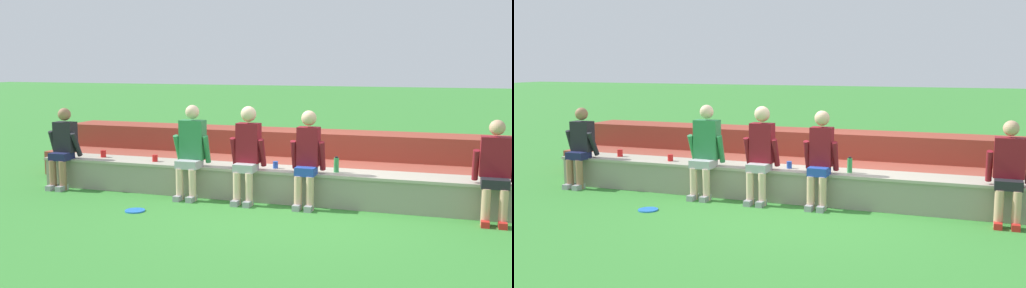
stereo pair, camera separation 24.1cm
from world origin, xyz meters
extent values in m
plane|color=#388433|center=(0.00, 0.00, 0.00)|extent=(80.00, 80.00, 0.00)
cube|color=gray|center=(0.00, 0.29, 0.24)|extent=(8.56, 0.58, 0.47)
cube|color=#ABA28E|center=(0.00, 0.29, 0.46)|extent=(8.60, 0.62, 0.04)
cube|color=#994333|center=(0.00, 1.22, 0.21)|extent=(9.93, 0.78, 0.42)
cube|color=brown|center=(0.00, 2.00, 0.42)|extent=(9.93, 0.78, 0.84)
cylinder|color=#996B4C|center=(-4.01, -0.18, 0.24)|extent=(0.11, 0.11, 0.47)
cylinder|color=#996B4C|center=(-3.83, -0.18, 0.24)|extent=(0.11, 0.11, 0.47)
cube|color=#99999E|center=(-4.01, -0.22, 0.04)|extent=(0.10, 0.22, 0.08)
cube|color=#99999E|center=(-3.83, -0.22, 0.04)|extent=(0.10, 0.22, 0.08)
cube|color=#191E47|center=(-3.92, -0.06, 0.53)|extent=(0.31, 0.29, 0.12)
cube|color=black|center=(-3.92, 0.06, 0.83)|extent=(0.34, 0.20, 0.49)
sphere|color=#996B4C|center=(-3.92, 0.06, 1.19)|extent=(0.20, 0.20, 0.20)
cylinder|color=black|center=(-4.14, 0.04, 0.72)|extent=(0.08, 0.20, 0.42)
cylinder|color=black|center=(-3.70, 0.04, 0.72)|extent=(0.08, 0.25, 0.42)
cylinder|color=beige|center=(-1.77, -0.19, 0.24)|extent=(0.11, 0.11, 0.47)
cylinder|color=beige|center=(-1.56, -0.19, 0.24)|extent=(0.11, 0.11, 0.47)
cube|color=#99999E|center=(-1.77, -0.23, 0.04)|extent=(0.10, 0.22, 0.08)
cube|color=#99999E|center=(-1.56, -0.23, 0.04)|extent=(0.10, 0.22, 0.08)
cube|color=#B2B2B7|center=(-1.66, -0.07, 0.53)|extent=(0.34, 0.30, 0.12)
cube|color=#2D7F47|center=(-1.66, 0.07, 0.88)|extent=(0.38, 0.20, 0.59)
sphere|color=beige|center=(-1.66, 0.07, 1.29)|extent=(0.21, 0.21, 0.21)
cylinder|color=#2D7F47|center=(-1.90, 0.05, 0.74)|extent=(0.08, 0.24, 0.42)
cylinder|color=#2D7F47|center=(-1.43, 0.05, 0.74)|extent=(0.08, 0.18, 0.43)
cylinder|color=beige|center=(-0.86, -0.20, 0.24)|extent=(0.11, 0.11, 0.47)
cylinder|color=beige|center=(-0.68, -0.20, 0.24)|extent=(0.11, 0.11, 0.47)
cube|color=#99999E|center=(-0.86, -0.24, 0.04)|extent=(0.10, 0.22, 0.08)
cube|color=#99999E|center=(-0.68, -0.24, 0.04)|extent=(0.10, 0.22, 0.08)
cube|color=#B2B2B7|center=(-0.77, -0.07, 0.53)|extent=(0.30, 0.31, 0.12)
cube|color=maroon|center=(-0.77, 0.05, 0.87)|extent=(0.33, 0.20, 0.57)
sphere|color=beige|center=(-0.77, 0.05, 1.29)|extent=(0.23, 0.23, 0.23)
cylinder|color=maroon|center=(-0.99, 0.03, 0.74)|extent=(0.08, 0.21, 0.42)
cylinder|color=maroon|center=(-0.55, 0.03, 0.74)|extent=(0.08, 0.21, 0.42)
cylinder|color=#DBAD89|center=(0.04, -0.17, 0.24)|extent=(0.11, 0.11, 0.47)
cylinder|color=#DBAD89|center=(0.20, -0.17, 0.24)|extent=(0.11, 0.11, 0.47)
cube|color=#99999E|center=(0.04, -0.21, 0.04)|extent=(0.10, 0.22, 0.08)
cube|color=#99999E|center=(0.20, -0.21, 0.04)|extent=(0.10, 0.22, 0.08)
cube|color=#2347B2|center=(0.12, -0.06, 0.53)|extent=(0.28, 0.28, 0.12)
cube|color=maroon|center=(0.12, 0.07, 0.86)|extent=(0.31, 0.20, 0.55)
sphere|color=#DBAD89|center=(0.12, 0.07, 1.26)|extent=(0.21, 0.21, 0.21)
cylinder|color=maroon|center=(-0.08, 0.05, 0.73)|extent=(0.08, 0.21, 0.42)
cylinder|color=maroon|center=(0.32, 0.05, 0.73)|extent=(0.08, 0.19, 0.43)
cylinder|color=tan|center=(2.46, -0.22, 0.24)|extent=(0.11, 0.11, 0.47)
cylinder|color=tan|center=(2.67, -0.22, 0.24)|extent=(0.11, 0.11, 0.47)
cube|color=red|center=(2.46, -0.26, 0.04)|extent=(0.10, 0.22, 0.08)
cube|color=red|center=(2.67, -0.26, 0.04)|extent=(0.10, 0.22, 0.08)
cube|color=black|center=(2.57, -0.09, 0.53)|extent=(0.33, 0.33, 0.12)
cube|color=maroon|center=(2.57, 0.05, 0.84)|extent=(0.37, 0.20, 0.51)
sphere|color=tan|center=(2.57, 0.05, 1.21)|extent=(0.20, 0.20, 0.20)
cylinder|color=maroon|center=(2.33, 0.03, 0.72)|extent=(0.08, 0.21, 0.42)
cylinder|color=green|center=(0.49, 0.24, 0.58)|extent=(0.07, 0.07, 0.20)
cylinder|color=black|center=(0.49, 0.24, 0.69)|extent=(0.04, 0.04, 0.02)
cylinder|color=blue|center=(-0.42, 0.27, 0.53)|extent=(0.08, 0.08, 0.10)
cylinder|color=red|center=(-2.39, 0.23, 0.53)|extent=(0.09, 0.09, 0.10)
cylinder|color=red|center=(-3.40, 0.34, 0.53)|extent=(0.09, 0.09, 0.12)
cylinder|color=blue|center=(-2.06, -0.99, 0.01)|extent=(0.27, 0.27, 0.02)
camera|label=1|loc=(1.99, -7.87, 2.04)|focal=40.96mm
camera|label=2|loc=(2.21, -7.79, 2.04)|focal=40.96mm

